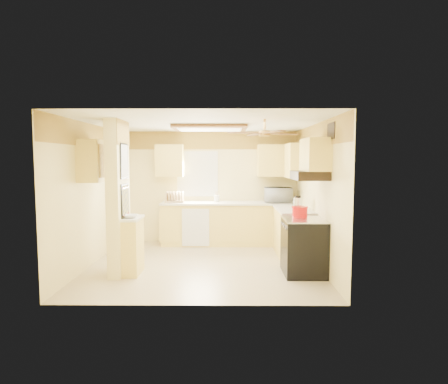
{
  "coord_description": "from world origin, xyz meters",
  "views": [
    {
      "loc": [
        0.41,
        -6.57,
        1.88
      ],
      "look_at": [
        0.36,
        0.35,
        1.27
      ],
      "focal_mm": 30.0,
      "sensor_mm": 36.0,
      "label": 1
    }
  ],
  "objects_px": {
    "bowl": "(131,216)",
    "dutch_oven": "(300,212)",
    "stove": "(304,246)",
    "microwave": "(278,195)",
    "kettle": "(298,203)"
  },
  "relations": [
    {
      "from": "stove",
      "to": "microwave",
      "type": "relative_size",
      "value": 1.57
    },
    {
      "from": "stove",
      "to": "kettle",
      "type": "height_order",
      "value": "kettle"
    },
    {
      "from": "stove",
      "to": "bowl",
      "type": "distance_m",
      "value": 2.85
    },
    {
      "from": "bowl",
      "to": "dutch_oven",
      "type": "height_order",
      "value": "dutch_oven"
    },
    {
      "from": "stove",
      "to": "dutch_oven",
      "type": "relative_size",
      "value": 3.37
    },
    {
      "from": "stove",
      "to": "dutch_oven",
      "type": "distance_m",
      "value": 0.57
    },
    {
      "from": "stove",
      "to": "bowl",
      "type": "relative_size",
      "value": 4.09
    },
    {
      "from": "microwave",
      "to": "bowl",
      "type": "distance_m",
      "value": 3.49
    },
    {
      "from": "microwave",
      "to": "dutch_oven",
      "type": "distance_m",
      "value": 1.98
    },
    {
      "from": "microwave",
      "to": "bowl",
      "type": "relative_size",
      "value": 2.6
    },
    {
      "from": "microwave",
      "to": "stove",
      "type": "bearing_deg",
      "value": 93.08
    },
    {
      "from": "stove",
      "to": "dutch_oven",
      "type": "height_order",
      "value": "dutch_oven"
    },
    {
      "from": "kettle",
      "to": "bowl",
      "type": "bearing_deg",
      "value": -160.37
    },
    {
      "from": "bowl",
      "to": "kettle",
      "type": "relative_size",
      "value": 0.87
    },
    {
      "from": "microwave",
      "to": "dutch_oven",
      "type": "xyz_separation_m",
      "value": [
        0.09,
        -1.98,
        -0.09
      ]
    }
  ]
}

